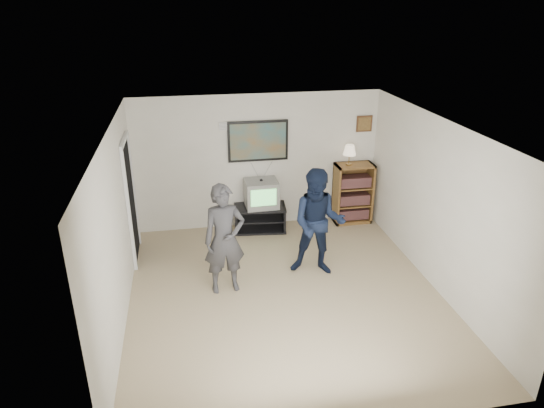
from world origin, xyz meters
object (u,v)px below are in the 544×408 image
object	(u,v)px
media_stand	(260,218)
crt_television	(261,194)
person_tall	(224,239)
person_short	(318,223)
bookshelf	(353,193)

from	to	relation	value
media_stand	crt_television	size ratio (longest dim) A/B	1.69
media_stand	person_tall	bearing A→B (deg)	-107.19
media_stand	person_short	bearing A→B (deg)	-63.22
person_tall	person_short	distance (m)	1.48
person_tall	media_stand	bearing A→B (deg)	59.93
media_stand	person_short	distance (m)	1.90
bookshelf	person_tall	world-z (taller)	person_tall
crt_television	person_short	distance (m)	1.79
media_stand	person_short	size ratio (longest dim) A/B	0.58
person_tall	crt_television	bearing A→B (deg)	59.12
media_stand	crt_television	bearing A→B (deg)	5.97
media_stand	bookshelf	xyz separation A→B (m)	(1.82, 0.05, 0.35)
bookshelf	crt_television	bearing A→B (deg)	-178.40
media_stand	crt_television	xyz separation A→B (m)	(0.03, -0.00, 0.49)
bookshelf	media_stand	bearing A→B (deg)	-178.42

